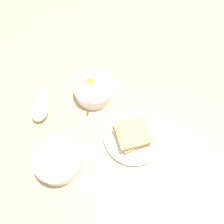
{
  "coord_description": "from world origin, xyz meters",
  "views": [
    {
      "loc": [
        -0.0,
        0.29,
        0.66
      ],
      "look_at": [
        -0.06,
        -0.05,
        0.02
      ],
      "focal_mm": 35.0,
      "sensor_mm": 36.0,
      "label": 1
    }
  ],
  "objects_px": {
    "toast_plate": "(132,137)",
    "soup_spoon": "(39,110)",
    "toast_sandwich": "(131,134)",
    "egg_bowl": "(93,90)",
    "congee_bowl": "(57,160)"
  },
  "relations": [
    {
      "from": "congee_bowl",
      "to": "toast_sandwich",
      "type": "bearing_deg",
      "value": -170.19
    },
    {
      "from": "egg_bowl",
      "to": "congee_bowl",
      "type": "height_order",
      "value": "egg_bowl"
    },
    {
      "from": "egg_bowl",
      "to": "soup_spoon",
      "type": "height_order",
      "value": "egg_bowl"
    },
    {
      "from": "egg_bowl",
      "to": "congee_bowl",
      "type": "bearing_deg",
      "value": 58.33
    },
    {
      "from": "congee_bowl",
      "to": "egg_bowl",
      "type": "bearing_deg",
      "value": -121.67
    },
    {
      "from": "toast_plate",
      "to": "soup_spoon",
      "type": "relative_size",
      "value": 1.29
    },
    {
      "from": "toast_sandwich",
      "to": "soup_spoon",
      "type": "height_order",
      "value": "toast_sandwich"
    },
    {
      "from": "toast_plate",
      "to": "toast_sandwich",
      "type": "xyz_separation_m",
      "value": [
        0.01,
        -0.0,
        0.02
      ]
    },
    {
      "from": "egg_bowl",
      "to": "congee_bowl",
      "type": "xyz_separation_m",
      "value": [
        0.14,
        0.23,
        0.0
      ]
    },
    {
      "from": "egg_bowl",
      "to": "toast_plate",
      "type": "bearing_deg",
      "value": 117.37
    },
    {
      "from": "soup_spoon",
      "to": "toast_plate",
      "type": "bearing_deg",
      "value": 152.63
    },
    {
      "from": "egg_bowl",
      "to": "toast_sandwich",
      "type": "relative_size",
      "value": 1.22
    },
    {
      "from": "soup_spoon",
      "to": "toast_sandwich",
      "type": "bearing_deg",
      "value": 152.55
    },
    {
      "from": "egg_bowl",
      "to": "soup_spoon",
      "type": "distance_m",
      "value": 0.2
    },
    {
      "from": "congee_bowl",
      "to": "soup_spoon",
      "type": "bearing_deg",
      "value": -75.05
    }
  ]
}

